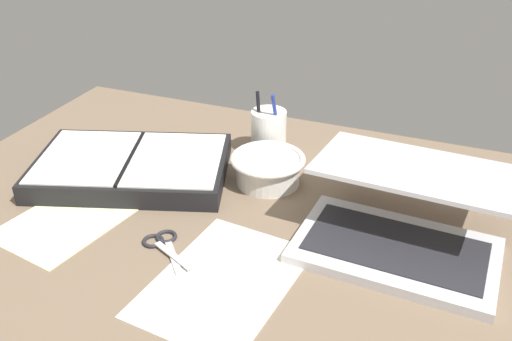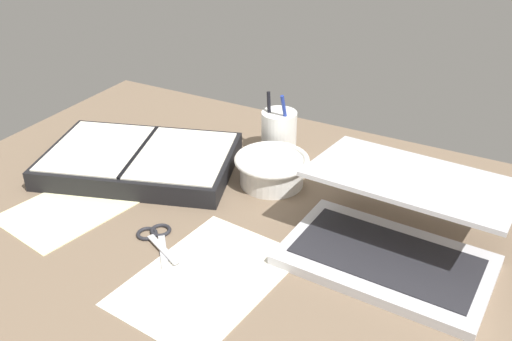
{
  "view_description": "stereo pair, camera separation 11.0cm",
  "coord_description": "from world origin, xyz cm",
  "px_view_note": "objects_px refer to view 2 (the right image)",
  "views": [
    {
      "loc": [
        32.12,
        -78.96,
        63.43
      ],
      "look_at": [
        -3.4,
        9.56,
        9.0
      ],
      "focal_mm": 40.0,
      "sensor_mm": 36.0,
      "label": 1
    },
    {
      "loc": [
        42.05,
        -74.3,
        63.43
      ],
      "look_at": [
        -3.4,
        9.56,
        9.0
      ],
      "focal_mm": 40.0,
      "sensor_mm": 36.0,
      "label": 2
    }
  ],
  "objects_px": {
    "laptop": "(395,231)",
    "scissors": "(156,236)",
    "planner": "(140,160)",
    "bowl": "(272,169)",
    "pen_cup": "(279,133)"
  },
  "relations": [
    {
      "from": "bowl",
      "to": "planner",
      "type": "distance_m",
      "value": 0.29
    },
    {
      "from": "planner",
      "to": "scissors",
      "type": "height_order",
      "value": "planner"
    },
    {
      "from": "pen_cup",
      "to": "scissors",
      "type": "distance_m",
      "value": 0.4
    },
    {
      "from": "laptop",
      "to": "planner",
      "type": "xyz_separation_m",
      "value": [
        -0.57,
        0.03,
        -0.03
      ]
    },
    {
      "from": "laptop",
      "to": "pen_cup",
      "type": "distance_m",
      "value": 0.41
    },
    {
      "from": "laptop",
      "to": "scissors",
      "type": "distance_m",
      "value": 0.42
    },
    {
      "from": "laptop",
      "to": "planner",
      "type": "relative_size",
      "value": 0.77
    },
    {
      "from": "bowl",
      "to": "pen_cup",
      "type": "xyz_separation_m",
      "value": [
        -0.04,
        0.12,
        0.02
      ]
    },
    {
      "from": "pen_cup",
      "to": "planner",
      "type": "distance_m",
      "value": 0.31
    },
    {
      "from": "laptop",
      "to": "scissors",
      "type": "relative_size",
      "value": 2.91
    },
    {
      "from": "pen_cup",
      "to": "scissors",
      "type": "height_order",
      "value": "pen_cup"
    },
    {
      "from": "scissors",
      "to": "laptop",
      "type": "bearing_deg",
      "value": 59.18
    },
    {
      "from": "bowl",
      "to": "scissors",
      "type": "distance_m",
      "value": 0.29
    },
    {
      "from": "laptop",
      "to": "scissors",
      "type": "bearing_deg",
      "value": -155.13
    },
    {
      "from": "planner",
      "to": "scissors",
      "type": "relative_size",
      "value": 3.78
    }
  ]
}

